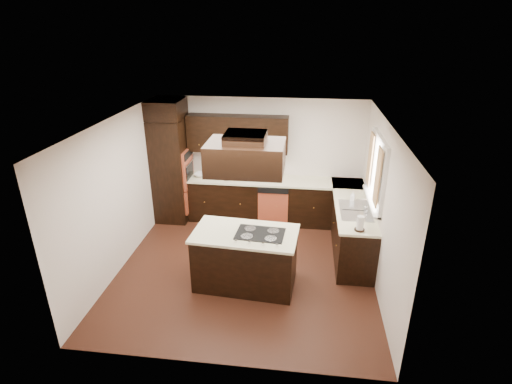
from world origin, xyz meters
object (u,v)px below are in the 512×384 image
oven_column (172,170)px  spice_rack (233,172)px  island (245,260)px  range_hood (246,157)px

oven_column → spice_rack: oven_column is taller
island → spice_rack: size_ratio=3.80×
island → range_hood: (0.04, -0.12, 1.72)m
range_hood → oven_column: bearing=129.7°
island → spice_rack: 2.29m
spice_rack → oven_column: bearing=168.8°
oven_column → range_hood: range_hood is taller
oven_column → range_hood: (1.88, -2.25, 1.10)m
oven_column → spice_rack: (1.29, -0.01, 0.03)m
island → range_hood: range_hood is taller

